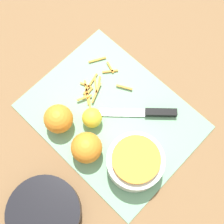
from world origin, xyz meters
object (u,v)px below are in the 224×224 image
bowl_dark (44,213)px  knife (152,113)px  orange_right (87,148)px  lemon (92,118)px  bowl_speckled (135,162)px  orange_left (58,119)px

bowl_dark → knife: bearing=-92.1°
bowl_dark → orange_right: (0.04, -0.18, 0.02)m
knife → lemon: (0.10, 0.13, 0.02)m
bowl_speckled → orange_left: bearing=14.4°
bowl_speckled → knife: size_ratio=0.85×
bowl_speckled → knife: bearing=-66.1°
bowl_dark → orange_left: bearing=-51.8°
orange_left → knife: bearing=-129.3°
orange_right → lemon: bearing=-53.5°
bowl_speckled → orange_left: (0.22, 0.06, 0.00)m
knife → lemon: bearing=8.8°
lemon → bowl_dark: bearing=109.3°
knife → orange_right: 0.21m
bowl_dark → bowl_speckled: bearing=-107.4°
bowl_dark → knife: 0.38m
bowl_dark → orange_left: 0.23m
knife → orange_right: bearing=32.5°
knife → bowl_speckled: bearing=70.9°
bowl_dark → knife: size_ratio=1.06×
knife → orange_left: 0.25m
bowl_dark → lemon: size_ratio=3.31×
orange_left → lemon: bearing=-131.4°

